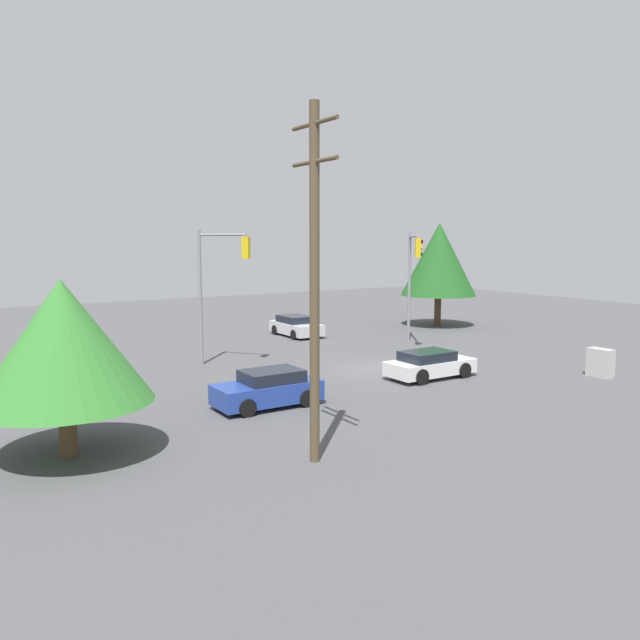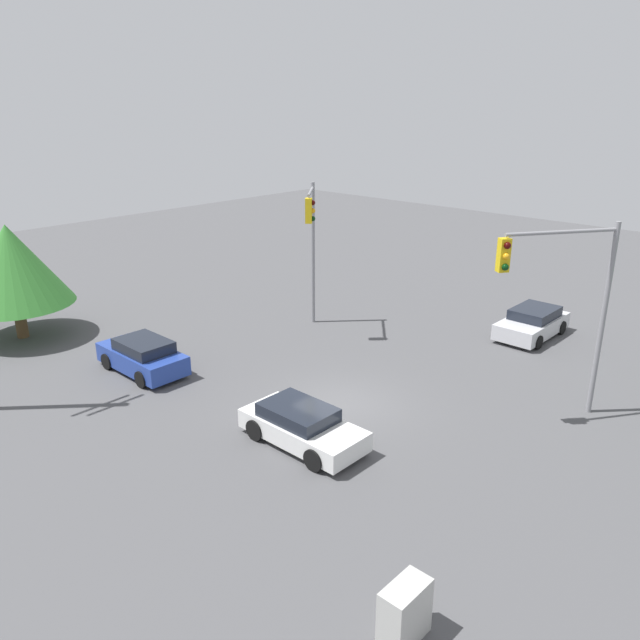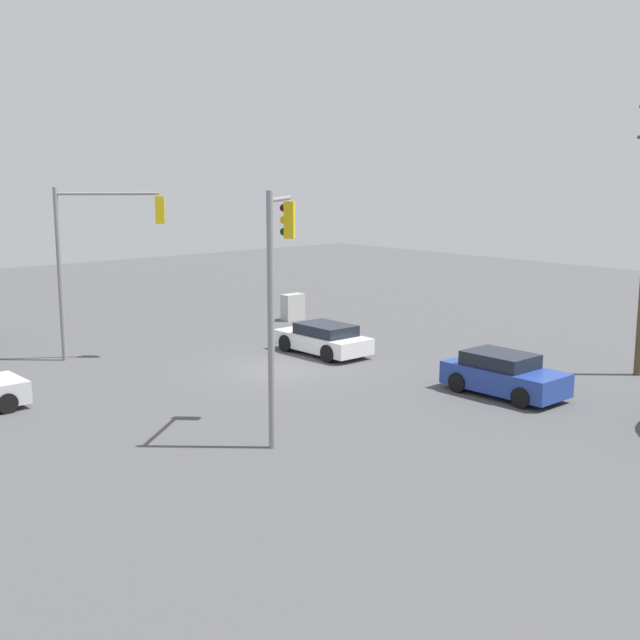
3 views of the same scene
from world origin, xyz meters
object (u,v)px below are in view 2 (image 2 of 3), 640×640
sedan_blue (143,356)px  traffic_signal_cross (312,235)px  sedan_white (302,426)px  traffic_signal_main (567,289)px  electrical_cabinet (405,613)px  sedan_silver (532,323)px

sedan_blue → traffic_signal_cross: bearing=-10.8°
sedan_white → traffic_signal_main: traffic_signal_main is taller
electrical_cabinet → sedan_silver: bearing=17.6°
traffic_signal_cross → sedan_white: bearing=2.2°
sedan_blue → electrical_cabinet: (-3.66, -15.34, -0.03)m
sedan_white → sedan_blue: bearing=-87.5°
traffic_signal_main → traffic_signal_cross: 12.00m
traffic_signal_main → traffic_signal_cross: size_ratio=0.99×
sedan_silver → sedan_white: bearing=85.4°
sedan_white → traffic_signal_cross: traffic_signal_cross is taller
sedan_blue → traffic_signal_cross: 9.17m
sedan_blue → sedan_white: size_ratio=0.97×
traffic_signal_cross → electrical_cabinet: traffic_signal_cross is taller
sedan_white → sedan_silver: size_ratio=1.03×
sedan_silver → traffic_signal_cross: size_ratio=0.60×
sedan_white → sedan_silver: (13.97, -1.12, 0.02)m
traffic_signal_cross → electrical_cabinet: bearing=9.8°
traffic_signal_main → electrical_cabinet: 11.92m
sedan_blue → electrical_cabinet: size_ratio=3.10×
sedan_silver → traffic_signal_cross: 10.88m
sedan_blue → traffic_signal_cross: traffic_signal_cross is taller
sedan_white → traffic_signal_main: size_ratio=0.62×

